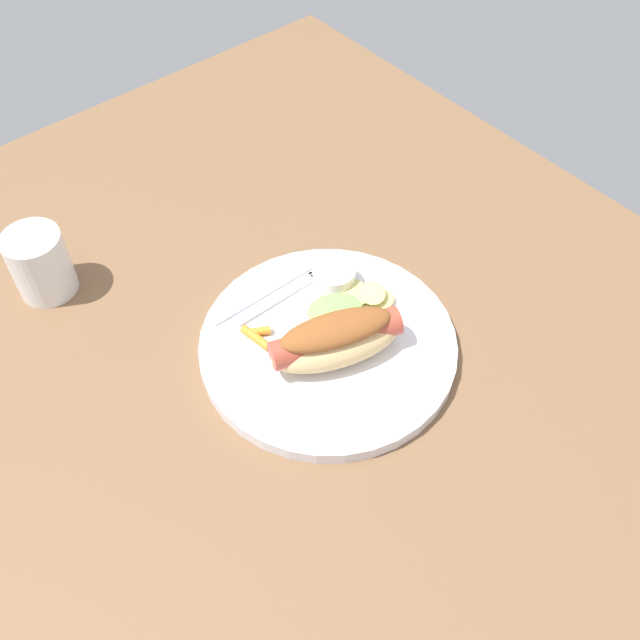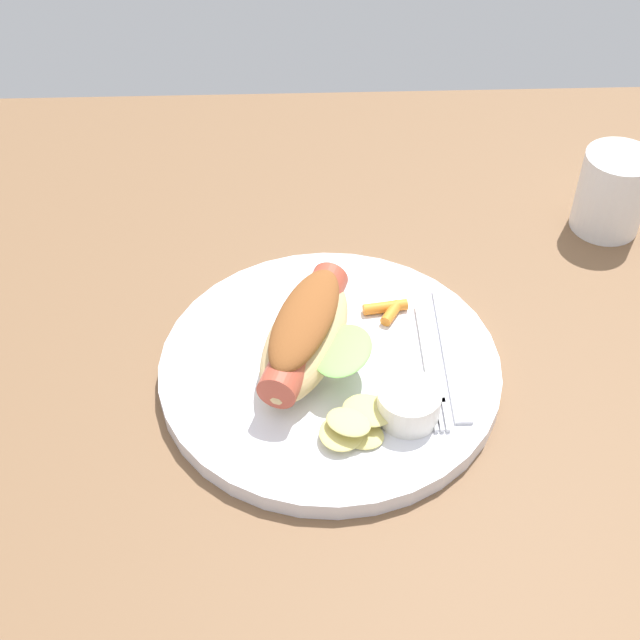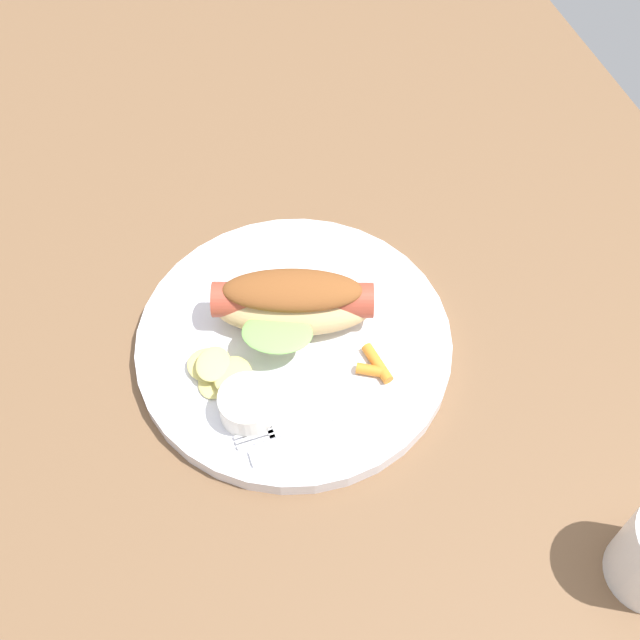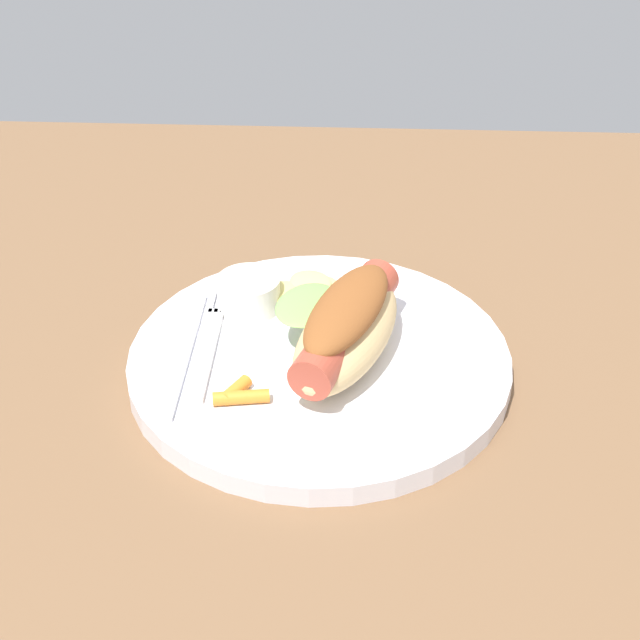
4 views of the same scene
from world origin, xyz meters
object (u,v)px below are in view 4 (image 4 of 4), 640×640
knife (180,357)px  chips_pile (304,290)px  sauce_ramekin (249,293)px  fork (208,347)px  carrot_garnish (239,394)px  hot_dog (346,327)px  plate (319,362)px

knife → chips_pile: 11.84cm
sauce_ramekin → fork: 6.19cm
carrot_garnish → chips_pile: bearing=74.1°
sauce_ramekin → fork: sauce_ramekin is taller
hot_dog → chips_pile: 8.77cm
plate → sauce_ramekin: size_ratio=5.71×
plate → chips_pile: 7.53cm
chips_pile → carrot_garnish: chips_pile is taller
hot_dog → sauce_ramekin: hot_dog is taller
knife → carrot_garnish: 6.55cm
hot_dog → carrot_garnish: size_ratio=3.87×
hot_dog → carrot_garnish: hot_dog is taller
knife → carrot_garnish: carrot_garnish is taller
hot_dog → fork: 10.42cm
hot_dog → knife: (-11.86, -0.47, -2.63)cm
hot_dog → knife: 12.16cm
plate → carrot_garnish: (-5.20, -5.58, 1.28)cm
fork → chips_pile: 9.67cm
knife → chips_pile: (8.42, 8.29, 0.66)cm
plate → sauce_ramekin: bearing=134.9°
sauce_ramekin → fork: (-2.46, -5.57, -1.10)cm
carrot_garnish → hot_dog: bearing=34.9°
sauce_ramekin → fork: size_ratio=0.34×
hot_dog → carrot_garnish: (-7.08, -4.94, -2.33)cm
fork → carrot_garnish: size_ratio=3.61×
fork → chips_pile: size_ratio=2.08×
carrot_garnish → plate: bearing=47.1°
chips_pile → carrot_garnish: 13.29cm
fork → sauce_ramekin: bearing=-23.6°
plate → carrot_garnish: 7.73cm
fork → carrot_garnish: carrot_garnish is taller
sauce_ramekin → knife: size_ratio=0.32×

